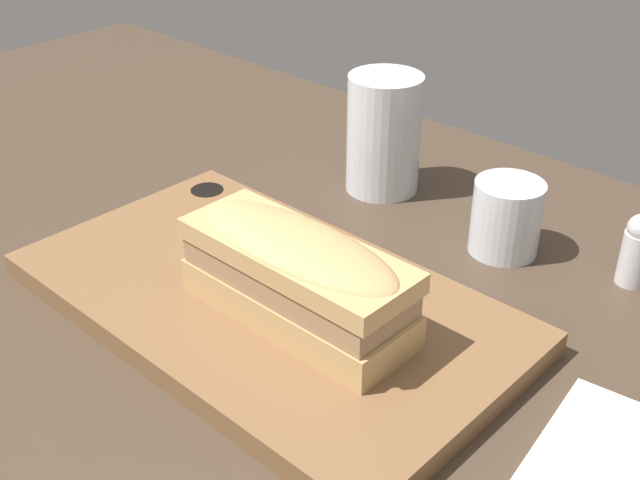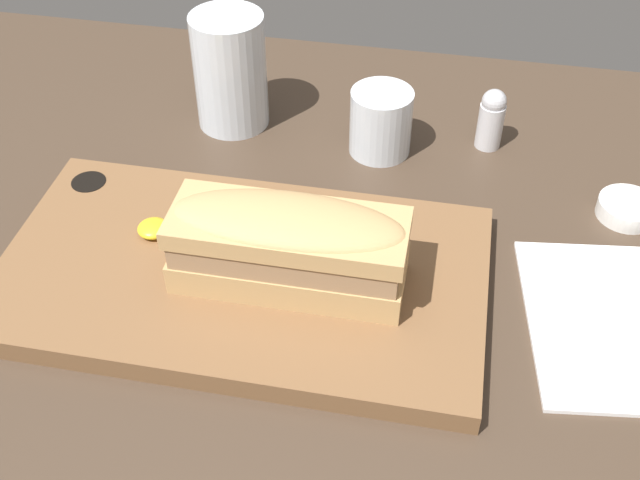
{
  "view_description": "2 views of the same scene",
  "coord_description": "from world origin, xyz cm",
  "views": [
    {
      "loc": [
        34.47,
        -29.7,
        39.35
      ],
      "look_at": [
        -0.14,
        7.26,
        9.42
      ],
      "focal_mm": 45.0,
      "sensor_mm": 36.0,
      "label": 1
    },
    {
      "loc": [
        11.07,
        -39.75,
        49.79
      ],
      "look_at": [
        2.22,
        6.08,
        7.31
      ],
      "focal_mm": 45.0,
      "sensor_mm": 36.0,
      "label": 2
    }
  ],
  "objects": [
    {
      "name": "dining_table",
      "position": [
        0.0,
        0.0,
        1.0
      ],
      "size": [
        165.11,
        94.06,
        2.0
      ],
      "color": "#423326",
      "rests_on": "ground"
    },
    {
      "name": "serving_board",
      "position": [
        -4.29,
        5.34,
        2.98
      ],
      "size": [
        39.99,
        22.74,
        2.01
      ],
      "color": "brown",
      "rests_on": "dining_table"
    },
    {
      "name": "salt_shaker",
      "position": [
        15.09,
        29.18,
        5.27
      ],
      "size": [
        2.58,
        2.58,
        6.41
      ],
      "color": "silver",
      "rests_on": "dining_table"
    },
    {
      "name": "condiment_dish",
      "position": [
        28.0,
        20.45,
        2.79
      ],
      "size": [
        5.43,
        5.43,
        1.58
      ],
      "color": "white",
      "rests_on": "dining_table"
    },
    {
      "name": "water_glass",
      "position": [
        -11.36,
        28.54,
        7.18
      ],
      "size": [
        7.4,
        7.4,
        11.96
      ],
      "color": "silver",
      "rests_on": "dining_table"
    },
    {
      "name": "wine_glass",
      "position": [
        4.42,
        26.31,
        4.95
      ],
      "size": [
        6.15,
        6.15,
        6.68
      ],
      "color": "silver",
      "rests_on": "dining_table"
    },
    {
      "name": "sandwich",
      "position": [
        0.34,
        4.66,
        7.89
      ],
      "size": [
        18.43,
        6.9,
        7.3
      ],
      "rotation": [
        0.0,
        0.0,
        0.0
      ],
      "color": "tan",
      "rests_on": "serving_board"
    },
    {
      "name": "mustard_dollop",
      "position": [
        -12.64,
        7.87,
        4.5
      ],
      "size": [
        2.71,
        2.71,
        1.08
      ],
      "color": "gold",
      "rests_on": "serving_board"
    }
  ]
}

